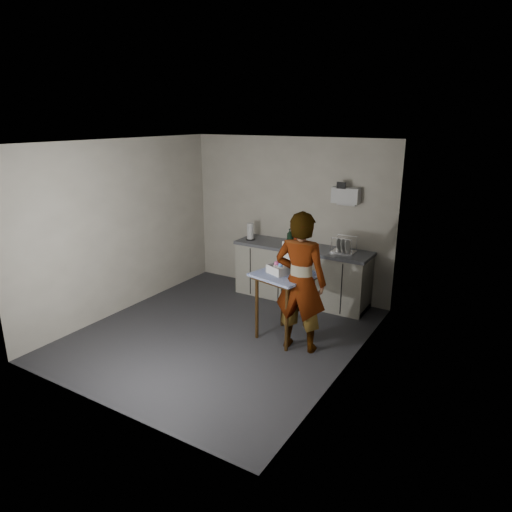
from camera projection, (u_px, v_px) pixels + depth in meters
The scene contains 15 objects.
ground at pixel (222, 333), 6.36m from camera, with size 4.00×4.00×0.00m, color #2C2B31.
wall_back at pixel (289, 217), 7.61m from camera, with size 3.60×0.02×2.60m, color #B2AA9B.
wall_right at pixel (350, 266), 5.10m from camera, with size 0.02×4.00×2.60m, color #B2AA9B.
wall_left at pixel (123, 227), 6.87m from camera, with size 0.02×4.00×2.60m, color #B2AA9B.
ceiling at pixel (217, 142), 5.61m from camera, with size 3.60×4.00×0.01m, color white.
kitchen_counter at pixel (301, 275), 7.43m from camera, with size 2.24×0.62×0.91m.
wall_shelf at pixel (346, 196), 6.93m from camera, with size 0.42×0.18×0.37m.
side_table at pixel (285, 282), 6.02m from camera, with size 0.86×0.86×0.93m.
standing_man at pixel (300, 282), 5.71m from camera, with size 0.66×0.44×1.82m, color #B2A593.
soap_bottle at pixel (290, 237), 7.36m from camera, with size 0.10×0.10×0.26m, color black.
soda_can at pixel (296, 241), 7.34m from camera, with size 0.07×0.07×0.13m, color red.
dark_bottle at pixel (295, 237), 7.38m from camera, with size 0.07×0.07×0.24m, color black.
paper_towel at pixel (250, 232), 7.66m from camera, with size 0.16×0.16×0.28m.
dish_rack at pixel (344, 249), 6.97m from camera, with size 0.35×0.26×0.24m.
bakery_box at pixel (281, 267), 5.98m from camera, with size 0.36×0.36×0.38m.
Camera 1 is at (3.40, -4.69, 2.89)m, focal length 32.00 mm.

